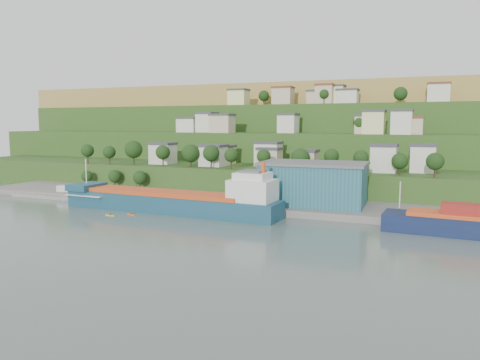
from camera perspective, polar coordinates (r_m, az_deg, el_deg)
The scene contains 10 objects.
ground at distance 130.14m, azimuth -8.27°, elevation -4.80°, with size 500.00×500.00×0.00m, color #4C5D59.
quay at distance 146.93m, azimuth 4.15°, elevation -3.39°, with size 220.00×26.00×4.00m, color slate.
pebble_beach at distance 180.27m, azimuth -19.74°, elevation -1.86°, with size 40.00×18.00×2.40m, color slate.
hillside at distance 286.68m, azimuth 9.37°, elevation 1.62°, with size 360.00×210.49×96.00m.
cargo_ship_near at distance 140.27m, azimuth -7.85°, elevation -2.75°, with size 69.92×13.55×17.88m.
warehouse at distance 141.80m, azimuth 8.93°, elevation -0.39°, with size 31.75×20.26×12.80m.
caravan at distance 178.62m, azimuth -20.37°, elevation -1.09°, with size 6.43×2.68×3.00m, color silver.
dinghy at distance 172.75m, azimuth -17.71°, elevation -1.62°, with size 3.69×1.38×0.74m, color silver.
kayak_orange at distance 138.65m, azimuth -13.12°, elevation -4.08°, with size 3.38×1.80×0.85m.
kayak_yellow at distance 138.96m, azimuth -15.54°, elevation -4.13°, with size 3.39×0.95×0.84m.
Camera 1 is at (65.96, -109.04, 26.40)m, focal length 35.00 mm.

